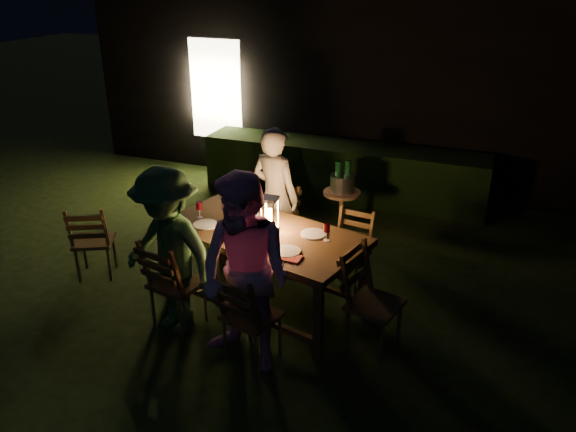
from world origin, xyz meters
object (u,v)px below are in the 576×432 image
at_px(dining_table, 263,239).
at_px(person_opp_left, 169,252).
at_px(ice_bucket, 342,183).
at_px(chair_spare, 95,253).
at_px(chair_near_left, 177,298).
at_px(person_house_side, 275,197).
at_px(chair_end, 372,318).
at_px(bottle_bucket_b, 347,179).
at_px(bottle_table, 242,212).
at_px(chair_far_right, 348,266).
at_px(side_table, 342,197).
at_px(chair_far_left, 273,240).
at_px(bottle_bucket_a, 338,180).
at_px(person_opp_right, 245,275).
at_px(lantern, 269,216).
at_px(chair_near_right, 251,331).

relative_size(dining_table, person_opp_left, 1.34).
bearing_deg(ice_bucket, chair_spare, -139.82).
height_order(chair_spare, ice_bucket, chair_spare).
xyz_separation_m(chair_near_left, chair_spare, (-1.36, 0.50, -0.02)).
xyz_separation_m(dining_table, chair_near_left, (-0.62, -0.64, -0.45)).
bearing_deg(person_house_side, chair_end, 153.96).
bearing_deg(dining_table, bottle_bucket_b, 93.15).
bearing_deg(person_opp_left, person_house_side, 90.00).
bearing_deg(person_opp_left, bottle_table, 76.29).
bearing_deg(dining_table, chair_near_left, -120.24).
bearing_deg(chair_far_right, side_table, -63.41).
bearing_deg(chair_far_right, dining_table, 47.46).
bearing_deg(person_opp_left, ice_bucket, 83.28).
height_order(chair_near_left, chair_spare, chair_near_left).
relative_size(chair_far_left, ice_bucket, 3.23).
height_order(chair_end, person_opp_left, person_opp_left).
height_order(dining_table, bottle_bucket_a, bottle_bucket_a).
bearing_deg(bottle_bucket_b, bottle_table, -108.53).
bearing_deg(chair_far_right, chair_spare, 22.53).
bearing_deg(chair_end, chair_far_right, -139.50).
bearing_deg(side_table, bottle_bucket_b, 38.66).
bearing_deg(person_house_side, bottle_bucket_a, -106.17).
bearing_deg(chair_far_left, person_opp_right, 123.17).
height_order(person_house_side, person_opp_right, person_opp_right).
bearing_deg(chair_spare, chair_far_left, 3.00).
height_order(person_opp_left, side_table, person_opp_left).
distance_m(person_opp_right, bottle_bucket_a, 2.65).
distance_m(person_opp_right, lantern, 0.96).
bearing_deg(person_house_side, dining_table, 118.76).
distance_m(dining_table, lantern, 0.25).
bearing_deg(side_table, chair_spare, -139.82).
height_order(chair_far_right, lantern, lantern).
relative_size(person_opp_right, side_table, 2.78).
xyz_separation_m(dining_table, bottle_table, (-0.24, 0.06, 0.22)).
bearing_deg(person_opp_right, person_house_side, 118.76).
bearing_deg(dining_table, chair_far_right, 54.51).
height_order(dining_table, lantern, lantern).
relative_size(side_table, bottle_bucket_a, 1.97).
distance_m(chair_near_left, chair_end, 1.85).
height_order(person_opp_left, ice_bucket, person_opp_left).
bearing_deg(person_opp_left, side_table, 83.28).
height_order(dining_table, person_opp_right, person_opp_right).
relative_size(chair_end, side_table, 1.58).
bearing_deg(bottle_bucket_a, bottle_bucket_b, 38.66).
bearing_deg(side_table, dining_table, -99.50).
bearing_deg(chair_far_right, chair_end, 124.51).
bearing_deg(person_opp_left, chair_near_right, 3.18).
xyz_separation_m(chair_spare, person_opp_left, (1.35, -0.55, 0.54)).
height_order(chair_spare, side_table, chair_spare).
bearing_deg(bottle_bucket_a, person_opp_right, -90.21).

